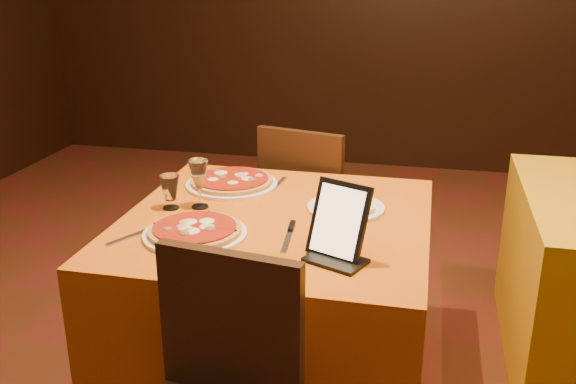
% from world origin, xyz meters
% --- Properties ---
extents(main_table, '(1.10, 1.10, 0.75)m').
position_xyz_m(main_table, '(-0.25, 0.36, 0.38)').
color(main_table, '#C35A0C').
rests_on(main_table, floor).
extents(chair_main_far, '(0.55, 0.55, 0.91)m').
position_xyz_m(chair_main_far, '(-0.25, 1.19, 0.46)').
color(chair_main_far, black).
rests_on(chair_main_far, floor).
extents(pizza_near, '(0.35, 0.35, 0.03)m').
position_xyz_m(pizza_near, '(-0.48, 0.14, 0.77)').
color(pizza_near, white).
rests_on(pizza_near, main_table).
extents(pizza_far, '(0.38, 0.38, 0.03)m').
position_xyz_m(pizza_far, '(-0.51, 0.66, 0.77)').
color(pizza_far, white).
rests_on(pizza_far, main_table).
extents(cutlet_dish, '(0.29, 0.29, 0.03)m').
position_xyz_m(cutlet_dish, '(-0.02, 0.49, 0.76)').
color(cutlet_dish, white).
rests_on(cutlet_dish, main_table).
extents(wine_glass, '(0.10, 0.10, 0.19)m').
position_xyz_m(wine_glass, '(-0.56, 0.39, 0.84)').
color(wine_glass, tan).
rests_on(wine_glass, main_table).
extents(water_glass, '(0.08, 0.08, 0.13)m').
position_xyz_m(water_glass, '(-0.66, 0.36, 0.81)').
color(water_glass, white).
rests_on(water_glass, main_table).
extents(tablet, '(0.21, 0.16, 0.23)m').
position_xyz_m(tablet, '(0.01, 0.09, 0.87)').
color(tablet, black).
rests_on(tablet, main_table).
extents(knife, '(0.04, 0.25, 0.01)m').
position_xyz_m(knife, '(-0.17, 0.19, 0.75)').
color(knife, '#A9A8AF').
rests_on(knife, main_table).
extents(fork_near, '(0.10, 0.17, 0.01)m').
position_xyz_m(fork_near, '(-0.69, 0.07, 0.75)').
color(fork_near, '#AAAAB1').
rests_on(fork_near, main_table).
extents(fork_far, '(0.03, 0.17, 0.01)m').
position_xyz_m(fork_far, '(-0.33, 0.72, 0.75)').
color(fork_far, silver).
rests_on(fork_far, main_table).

